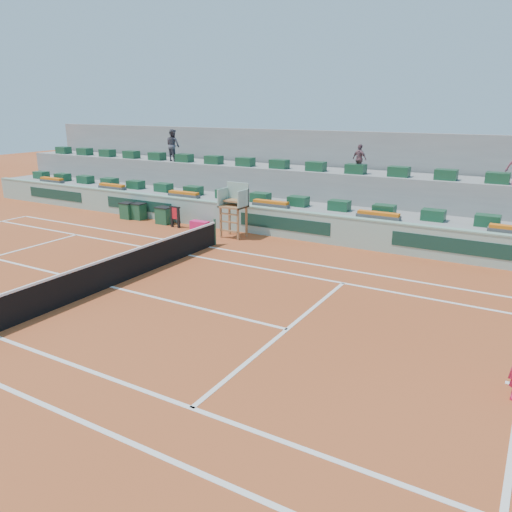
# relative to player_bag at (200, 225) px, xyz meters

# --- Properties ---
(ground) EXTENTS (90.00, 90.00, 0.00)m
(ground) POSITION_rel_player_bag_xyz_m (2.17, -7.79, -0.20)
(ground) COLOR #9F431E
(ground) RESTS_ON ground
(seating_tier_lower) EXTENTS (36.00, 4.00, 1.20)m
(seating_tier_lower) POSITION_rel_player_bag_xyz_m (2.17, 2.91, 0.40)
(seating_tier_lower) COLOR gray
(seating_tier_lower) RESTS_ON ground
(seating_tier_upper) EXTENTS (36.00, 2.40, 2.60)m
(seating_tier_upper) POSITION_rel_player_bag_xyz_m (2.17, 4.51, 1.10)
(seating_tier_upper) COLOR gray
(seating_tier_upper) RESTS_ON ground
(stadium_back_wall) EXTENTS (36.00, 0.40, 4.40)m
(stadium_back_wall) POSITION_rel_player_bag_xyz_m (2.17, 6.11, 2.00)
(stadium_back_wall) COLOR gray
(stadium_back_wall) RESTS_ON ground
(player_bag) EXTENTS (0.91, 0.40, 0.40)m
(player_bag) POSITION_rel_player_bag_xyz_m (0.00, 0.00, 0.00)
(player_bag) COLOR #EC1E67
(player_bag) RESTS_ON ground
(spectator_left) EXTENTS (1.00, 0.86, 1.77)m
(spectator_left) POSITION_rel_player_bag_xyz_m (-4.62, 3.92, 3.28)
(spectator_left) COLOR #454551
(spectator_left) RESTS_ON seating_tier_upper
(spectator_mid) EXTENTS (0.85, 0.62, 1.35)m
(spectator_mid) POSITION_rel_player_bag_xyz_m (6.30, 3.98, 3.07)
(spectator_mid) COLOR #7B525B
(spectator_mid) RESTS_ON seating_tier_upper
(court_lines) EXTENTS (23.89, 11.09, 0.01)m
(court_lines) POSITION_rel_player_bag_xyz_m (2.17, -7.79, -0.20)
(court_lines) COLOR white
(court_lines) RESTS_ON ground
(tennis_net) EXTENTS (0.10, 11.97, 1.10)m
(tennis_net) POSITION_rel_player_bag_xyz_m (2.17, -7.79, 0.33)
(tennis_net) COLOR black
(tennis_net) RESTS_ON ground
(advertising_hoarding) EXTENTS (36.00, 0.34, 1.26)m
(advertising_hoarding) POSITION_rel_player_bag_xyz_m (2.19, 0.71, 0.43)
(advertising_hoarding) COLOR #90B5A6
(advertising_hoarding) RESTS_ON ground
(umpire_chair) EXTENTS (1.10, 0.90, 2.40)m
(umpire_chair) POSITION_rel_player_bag_xyz_m (2.17, -0.29, 1.34)
(umpire_chair) COLOR #936137
(umpire_chair) RESTS_ON ground
(seat_row_lower) EXTENTS (32.90, 0.60, 0.44)m
(seat_row_lower) POSITION_rel_player_bag_xyz_m (2.17, 2.01, 1.22)
(seat_row_lower) COLOR #17472A
(seat_row_lower) RESTS_ON seating_tier_lower
(seat_row_upper) EXTENTS (32.90, 0.60, 0.44)m
(seat_row_upper) POSITION_rel_player_bag_xyz_m (2.17, 3.91, 2.62)
(seat_row_upper) COLOR #17472A
(seat_row_upper) RESTS_ON seating_tier_upper
(flower_planters) EXTENTS (26.80, 0.36, 0.28)m
(flower_planters) POSITION_rel_player_bag_xyz_m (0.67, 1.21, 1.13)
(flower_planters) COLOR #4B4B4B
(flower_planters) RESTS_ON seating_tier_lower
(drink_cooler_a) EXTENTS (0.75, 0.65, 0.84)m
(drink_cooler_a) POSITION_rel_player_bag_xyz_m (-2.23, 0.10, 0.22)
(drink_cooler_a) COLOR #194D30
(drink_cooler_a) RESTS_ON ground
(drink_cooler_b) EXTENTS (0.69, 0.59, 0.84)m
(drink_cooler_b) POSITION_rel_player_bag_xyz_m (-4.03, 0.19, 0.22)
(drink_cooler_b) COLOR #194D30
(drink_cooler_b) RESTS_ON ground
(drink_cooler_c) EXTENTS (0.67, 0.58, 0.84)m
(drink_cooler_c) POSITION_rel_player_bag_xyz_m (-4.63, 0.03, 0.22)
(drink_cooler_c) COLOR #194D30
(drink_cooler_c) RESTS_ON ground
(towel_rack) EXTENTS (0.62, 0.10, 1.03)m
(towel_rack) POSITION_rel_player_bag_xyz_m (-1.25, -0.27, 0.40)
(towel_rack) COLOR black
(towel_rack) RESTS_ON ground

